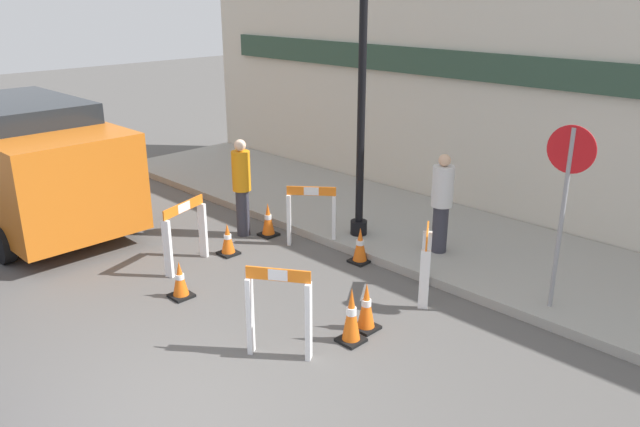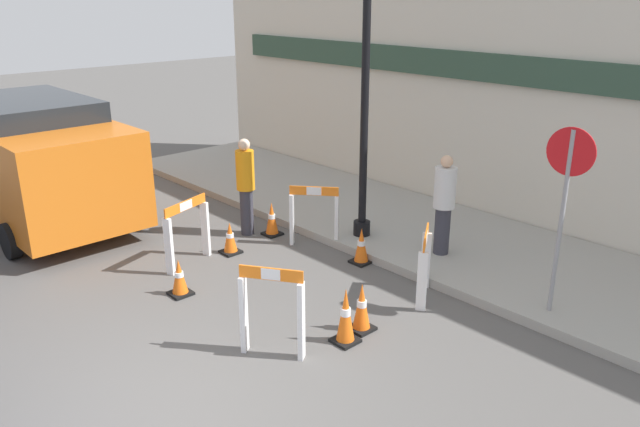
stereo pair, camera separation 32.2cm
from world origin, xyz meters
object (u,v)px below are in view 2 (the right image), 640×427
streetlamp_post (366,52)px  stop_sign (565,192)px  person_worker (246,183)px  work_van (32,154)px  person_pedestrian (444,202)px

streetlamp_post → stop_sign: 3.81m
streetlamp_post → person_worker: bearing=-143.9°
work_van → person_pedestrian: bearing=31.6°
person_worker → work_van: work_van is taller
streetlamp_post → stop_sign: (3.52, -0.14, -1.43)m
person_worker → person_pedestrian: 3.43m
streetlamp_post → stop_sign: bearing=-2.3°
person_worker → work_van: 4.13m
stop_sign → person_pedestrian: (-2.12, 0.49, -0.76)m
stop_sign → person_worker: 5.35m
stop_sign → person_worker: (-5.17, -1.06, -0.83)m
work_van → stop_sign: bearing=22.1°
person_pedestrian → person_worker: bearing=24.7°
stop_sign → streetlamp_post: bearing=-6.9°
streetlamp_post → work_van: 6.46m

